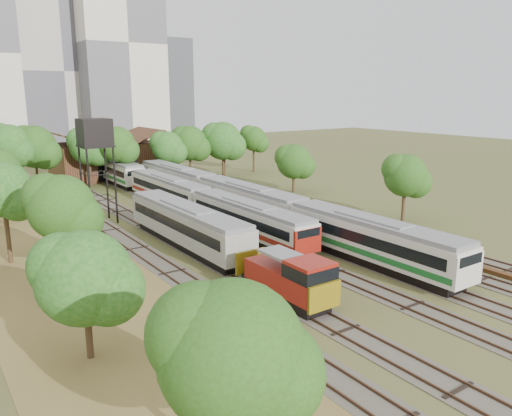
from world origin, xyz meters
TOP-DOWN VIEW (x-y plane):
  - ground at (0.00, 0.00)m, footprint 240.00×240.00m
  - dry_grass_patch at (-18.00, 8.00)m, footprint 14.00×60.00m
  - tracks at (-0.67, 25.00)m, footprint 24.60×80.00m
  - railcar_red_set at (-2.00, 23.45)m, footprint 2.78×34.58m
  - railcar_green_set at (2.00, 20.61)m, footprint 3.01×52.07m
  - railcar_rear at (-2.00, 50.71)m, footprint 2.91×16.08m
  - shunter_locomotive at (-8.00, 0.89)m, footprint 2.56×8.10m
  - old_grey_coach at (-8.00, 15.73)m, footprint 3.01×18.00m
  - water_tower at (-11.53, 28.86)m, footprint 3.15×3.15m
  - rail_pile_near at (8.00, -2.38)m, footprint 0.64×9.57m
  - rail_pile_far at (8.20, 19.12)m, footprint 0.44×7.01m
  - maintenance_shed at (-1.00, 57.98)m, footprint 16.45×11.55m
  - tree_band_left at (-20.42, 27.23)m, footprint 7.24×78.71m
  - tree_band_far at (0.95, 48.38)m, footprint 42.97×9.22m
  - tree_band_right at (15.43, 28.52)m, footprint 5.32×41.30m
  - tower_centre at (2.00, 100.00)m, footprint 20.00×18.00m
  - tower_right at (14.00, 92.00)m, footprint 18.00×16.00m
  - tower_far_right at (34.00, 110.00)m, footprint 12.00×12.00m

SIDE VIEW (x-z plane):
  - ground at x=0.00m, z-range 0.00..0.00m
  - dry_grass_patch at x=-18.00m, z-range 0.00..0.04m
  - tracks at x=-0.67m, z-range -0.05..0.14m
  - rail_pile_far at x=8.20m, z-range 0.00..0.23m
  - rail_pile_near at x=8.00m, z-range 0.00..0.32m
  - shunter_locomotive at x=-8.00m, z-range -0.09..3.26m
  - railcar_red_set at x=-2.00m, z-range 0.10..3.53m
  - railcar_rear at x=-2.00m, z-range 0.10..3.70m
  - railcar_green_set at x=2.00m, z-range 0.11..3.83m
  - old_grey_coach at x=-8.00m, z-range 0.17..3.89m
  - maintenance_shed at x=-1.00m, z-range -0.87..6.70m
  - tree_band_right at x=15.43m, z-range 1.06..8.53m
  - tree_band_left at x=-20.42m, z-range 0.85..9.13m
  - tree_band_far at x=0.95m, z-range 1.25..10.78m
  - water_tower at x=-11.53m, z-range 3.74..14.65m
  - tower_far_right at x=34.00m, z-range 0.00..28.00m
  - tower_centre at x=2.00m, z-range 0.00..36.00m
  - tower_right at x=14.00m, z-range 0.00..48.00m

